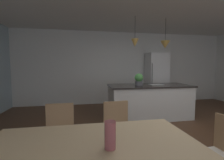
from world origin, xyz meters
name	(u,v)px	position (x,y,z in m)	size (l,w,h in m)	color
ground_plane	(168,141)	(0.00, 0.00, -0.02)	(10.00, 8.40, 0.04)	#4C301E
wall_back_kitchen	(125,68)	(0.00, 3.26, 1.35)	(10.00, 0.12, 2.70)	silver
dining_table	(93,150)	(-1.50, -1.35, 0.67)	(1.83, 0.95, 0.73)	#D1B284
chair_far_right	(118,130)	(-1.09, -0.50, 0.47)	(0.43, 0.43, 0.87)	#A87F56
chair_far_left	(59,134)	(-1.91, -0.50, 0.47)	(0.40, 0.40, 0.87)	#A87F56
chair_kitchen_end	(220,157)	(-0.21, -1.35, 0.47)	(0.42, 0.42, 0.87)	#A87F56
kitchen_island	(149,101)	(0.18, 1.33, 0.46)	(2.20, 0.96, 0.91)	silver
refrigerator	(156,79)	(1.13, 2.86, 0.95)	(0.74, 0.67, 1.91)	silver
pendant_over_island_main	(135,43)	(-0.25, 1.33, 2.02)	(0.20, 0.20, 0.78)	black
pendant_over_island_aux	(165,45)	(0.61, 1.33, 2.00)	(0.26, 0.26, 0.81)	black
potted_plant_on_island	(139,79)	(-0.12, 1.33, 1.06)	(0.22, 0.22, 0.32)	#4C4C51
vase_on_dining_table	(110,135)	(-1.37, -1.46, 0.85)	(0.09, 0.09, 0.22)	#994C51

